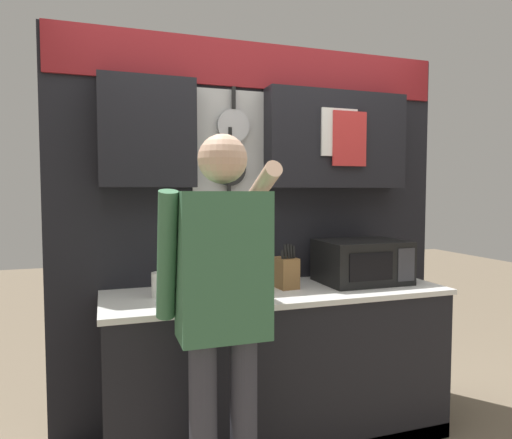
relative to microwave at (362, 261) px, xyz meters
name	(u,v)px	position (x,y,z in m)	size (l,w,h in m)	color
ground_plane	(278,439)	(-0.57, -0.03, -1.02)	(14.00, 14.00, 0.00)	#756651
base_cabinet_counter	(278,366)	(-0.57, -0.04, -0.58)	(1.97, 0.65, 0.89)	black
back_wall_unit	(264,193)	(-0.55, 0.26, 0.43)	(2.54, 0.23, 2.38)	black
microwave	(362,261)	(0.00, 0.00, 0.00)	(0.52, 0.39, 0.26)	black
knife_block	(286,272)	(-0.51, 0.00, -0.04)	(0.12, 0.16, 0.26)	brown
utensil_crock	(162,282)	(-1.23, 0.00, -0.05)	(0.11, 0.11, 0.35)	white
person	(223,296)	(-1.05, -0.59, -0.01)	(0.54, 0.63, 1.69)	#383842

